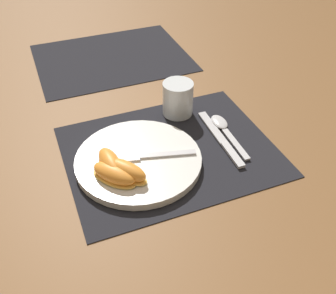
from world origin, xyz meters
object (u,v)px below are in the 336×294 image
object	(u,v)px
plate	(138,160)
juice_glass	(178,100)
spoon	(223,128)
citrus_wedge_0	(111,164)
fork	(144,156)
citrus_wedge_1	(114,174)
knife	(221,139)
citrus_wedge_2	(124,171)

from	to	relation	value
plate	juice_glass	bearing A→B (deg)	43.56
spoon	plate	bearing A→B (deg)	-169.87
citrus_wedge_0	plate	bearing A→B (deg)	13.59
fork	citrus_wedge_0	size ratio (longest dim) A/B	1.90
fork	citrus_wedge_0	distance (m)	0.08
citrus_wedge_1	knife	bearing A→B (deg)	10.55
fork	citrus_wedge_1	xyz separation A→B (m)	(-0.07, -0.04, 0.01)
fork	citrus_wedge_2	bearing A→B (deg)	-143.55
juice_glass	citrus_wedge_1	size ratio (longest dim) A/B	0.80
juice_glass	citrus_wedge_2	world-z (taller)	juice_glass
plate	citrus_wedge_0	size ratio (longest dim) A/B	2.67
fork	citrus_wedge_2	size ratio (longest dim) A/B	1.78
juice_glass	citrus_wedge_0	bearing A→B (deg)	-143.44
knife	citrus_wedge_2	size ratio (longest dim) A/B	1.98
citrus_wedge_1	fork	bearing A→B (deg)	29.06
fork	citrus_wedge_2	distance (m)	0.07
plate	citrus_wedge_0	xyz separation A→B (m)	(-0.06, -0.02, 0.02)
juice_glass	spoon	bearing A→B (deg)	-54.06
spoon	juice_glass	bearing A→B (deg)	125.94
fork	citrus_wedge_0	xyz separation A→B (m)	(-0.07, -0.01, 0.01)
fork	citrus_wedge_2	world-z (taller)	citrus_wedge_2
juice_glass	knife	size ratio (longest dim) A/B	0.40
juice_glass	fork	world-z (taller)	juice_glass
juice_glass	citrus_wedge_1	xyz separation A→B (m)	(-0.21, -0.19, -0.01)
citrus_wedge_0	citrus_wedge_2	distance (m)	0.03
plate	citrus_wedge_1	bearing A→B (deg)	-145.13
plate	citrus_wedge_0	distance (m)	0.07
spoon	citrus_wedge_2	world-z (taller)	citrus_wedge_2
knife	plate	bearing A→B (deg)	-178.64
plate	citrus_wedge_1	size ratio (longest dim) A/B	2.54
plate	fork	size ratio (longest dim) A/B	1.40
knife	citrus_wedge_1	size ratio (longest dim) A/B	2.01
plate	juice_glass	distance (m)	0.21
juice_glass	citrus_wedge_2	bearing A→B (deg)	-136.17
fork	spoon	bearing A→B (deg)	11.38
knife	citrus_wedge_0	size ratio (longest dim) A/B	2.12
knife	citrus_wedge_0	world-z (taller)	citrus_wedge_0
citrus_wedge_1	spoon	bearing A→B (deg)	16.34
juice_glass	knife	bearing A→B (deg)	-70.10
knife	fork	bearing A→B (deg)	-177.69
knife	citrus_wedge_1	xyz separation A→B (m)	(-0.26, -0.05, 0.03)
knife	spoon	xyz separation A→B (m)	(0.02, 0.04, 0.00)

